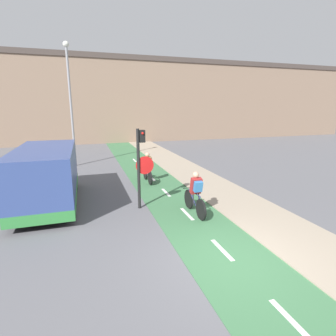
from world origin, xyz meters
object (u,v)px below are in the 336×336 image
Objects in this scene: street_lamp_far at (70,93)px; van at (47,177)px; cyclist_near at (195,195)px; traffic_light_pole at (141,160)px; cyclist_far at (148,169)px.

street_lamp_far reaches higher than van.
street_lamp_far is 4.14× the size of cyclist_near.
cyclist_near is (1.67, -1.18, -1.12)m from traffic_light_pole.
van is (-4.37, -1.82, 0.42)m from cyclist_far.
street_lamp_far is 7.83m from van.
cyclist_far is (1.02, 3.29, -1.17)m from traffic_light_pole.
street_lamp_far reaches higher than cyclist_near.
cyclist_far is at bearing 72.82° from traffic_light_pole.
street_lamp_far is at bearing 113.57° from cyclist_near.
cyclist_near is 1.04× the size of cyclist_far.
traffic_light_pole is at bearing 144.69° from cyclist_near.
cyclist_far is at bearing -55.47° from street_lamp_far.
street_lamp_far reaches higher than traffic_light_pole.
traffic_light_pole is 2.33m from cyclist_near.
traffic_light_pole is 1.65× the size of cyclist_near.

